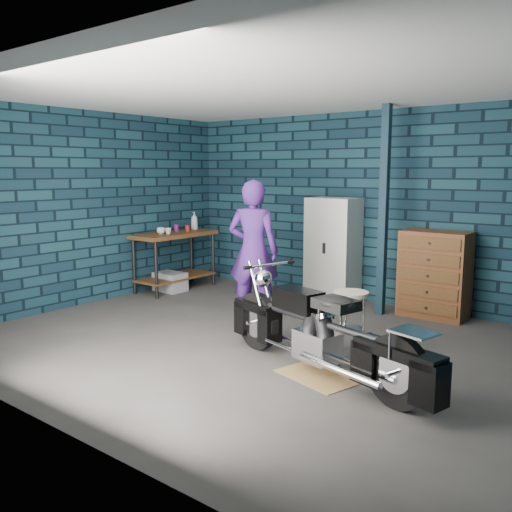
{
  "coord_description": "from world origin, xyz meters",
  "views": [
    {
      "loc": [
        3.53,
        -4.54,
        1.87
      ],
      "look_at": [
        -0.24,
        0.3,
        0.9
      ],
      "focal_mm": 38.0,
      "sensor_mm": 36.0,
      "label": 1
    }
  ],
  "objects": [
    {
      "name": "workbench",
      "position": [
        -2.68,
        1.34,
        0.46
      ],
      "size": [
        0.6,
        1.4,
        0.91
      ],
      "primitive_type": "cube",
      "color": "brown",
      "rests_on": "ground"
    },
    {
      "name": "drip_mat",
      "position": [
        1.07,
        -0.41,
        0.0
      ],
      "size": [
        0.84,
        0.72,
        0.01
      ],
      "primitive_type": "cube",
      "rotation": [
        0.0,
        0.0,
        -0.26
      ],
      "color": "olive",
      "rests_on": "ground"
    },
    {
      "name": "support_post",
      "position": [
        0.55,
        1.95,
        1.35
      ],
      "size": [
        0.1,
        0.1,
        2.7
      ],
      "primitive_type": "cube",
      "color": "#112735",
      "rests_on": "ground"
    },
    {
      "name": "ground",
      "position": [
        0.0,
        0.0,
        0.0
      ],
      "size": [
        6.0,
        6.0,
        0.0
      ],
      "primitive_type": "plane",
      "color": "#484543",
      "rests_on": "ground"
    },
    {
      "name": "room_walls",
      "position": [
        0.0,
        0.55,
        1.9
      ],
      "size": [
        6.02,
        5.01,
        2.71
      ],
      "color": "#0E2331",
      "rests_on": "ground"
    },
    {
      "name": "motorcycle",
      "position": [
        1.07,
        -0.41,
        0.48
      ],
      "size": [
        2.24,
        1.13,
        0.95
      ],
      "primitive_type": null,
      "rotation": [
        0.0,
        0.0,
        -0.26
      ],
      "color": "black",
      "rests_on": "ground"
    },
    {
      "name": "tool_chest",
      "position": [
        1.15,
        2.23,
        0.56
      ],
      "size": [
        0.84,
        0.46,
        1.12
      ],
      "primitive_type": "cube",
      "color": "brown",
      "rests_on": "ground"
    },
    {
      "name": "shop_stool",
      "position": [
        0.98,
        0.3,
        0.33
      ],
      "size": [
        0.46,
        0.46,
        0.66
      ],
      "primitive_type": null,
      "rotation": [
        0.0,
        0.0,
        0.33
      ],
      "color": "beige",
      "rests_on": "ground"
    },
    {
      "name": "bottle",
      "position": [
        -2.74,
        1.85,
        1.06
      ],
      "size": [
        0.14,
        0.14,
        0.29
      ],
      "primitive_type": "imported",
      "rotation": [
        0.0,
        0.0,
        0.25
      ],
      "color": "gray",
      "rests_on": "workbench"
    },
    {
      "name": "locker",
      "position": [
        -0.34,
        2.23,
        0.75
      ],
      "size": [
        0.7,
        0.5,
        1.49
      ],
      "primitive_type": "cube",
      "color": "silver",
      "rests_on": "ground"
    },
    {
      "name": "cup_b",
      "position": [
        -2.62,
        1.15,
        0.96
      ],
      "size": [
        0.12,
        0.12,
        0.09
      ],
      "primitive_type": "imported",
      "rotation": [
        0.0,
        0.0,
        -0.25
      ],
      "color": "beige",
      "rests_on": "workbench"
    },
    {
      "name": "storage_bin",
      "position": [
        -2.66,
        1.2,
        0.15
      ],
      "size": [
        0.47,
        0.34,
        0.29
      ],
      "primitive_type": "cube",
      "color": "gray",
      "rests_on": "ground"
    },
    {
      "name": "cup_a",
      "position": [
        -2.71,
        1.08,
        0.96
      ],
      "size": [
        0.16,
        0.16,
        0.1
      ],
      "primitive_type": "imported",
      "rotation": [
        0.0,
        0.0,
        -0.35
      ],
      "color": "beige",
      "rests_on": "workbench"
    },
    {
      "name": "person",
      "position": [
        -0.61,
        0.72,
        0.88
      ],
      "size": [
        0.76,
        0.64,
        1.77
      ],
      "primitive_type": "imported",
      "rotation": [
        0.0,
        0.0,
        3.53
      ],
      "color": "#47207B",
      "rests_on": "ground"
    },
    {
      "name": "mug_purple",
      "position": [
        -2.78,
        1.48,
        0.97
      ],
      "size": [
        0.09,
        0.09,
        0.11
      ],
      "primitive_type": "cylinder",
      "rotation": [
        0.0,
        0.0,
        0.18
      ],
      "color": "#651A6B",
      "rests_on": "workbench"
    },
    {
      "name": "mug_red",
      "position": [
        -2.61,
        1.57,
        0.96
      ],
      "size": [
        0.1,
        0.1,
        0.1
      ],
      "primitive_type": "cylinder",
      "rotation": [
        0.0,
        0.0,
        -0.3
      ],
      "color": "#A01516",
      "rests_on": "workbench"
    }
  ]
}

